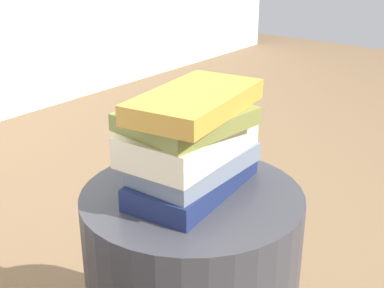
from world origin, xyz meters
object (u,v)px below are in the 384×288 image
object	(u,v)px
book_cream	(190,139)
book_ochre	(195,101)
book_navy	(193,180)
book_olive	(186,119)
book_slate	(194,163)

from	to	relation	value
book_cream	book_ochre	size ratio (longest dim) A/B	0.95
book_navy	book_cream	world-z (taller)	book_cream
book_navy	book_olive	xyz separation A→B (m)	(-0.02, 0.00, 0.14)
book_navy	book_ochre	xyz separation A→B (m)	(-0.01, -0.01, 0.17)
book_olive	book_ochre	world-z (taller)	book_ochre
book_cream	book_navy	bearing A→B (deg)	-26.94
book_slate	book_olive	distance (m)	0.10
book_slate	book_ochre	bearing A→B (deg)	-133.34
book_navy	book_cream	distance (m)	0.09
book_navy	book_slate	world-z (taller)	book_slate
book_ochre	book_cream	bearing A→B (deg)	66.83
book_slate	book_olive	size ratio (longest dim) A/B	1.14
book_navy	book_slate	size ratio (longest dim) A/B	1.13
book_slate	book_olive	bearing A→B (deg)	159.49
book_slate	book_cream	world-z (taller)	book_cream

